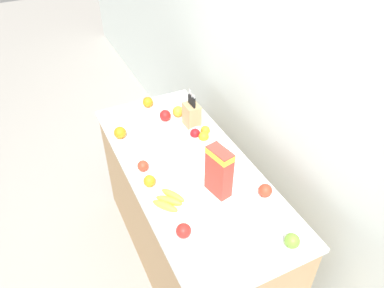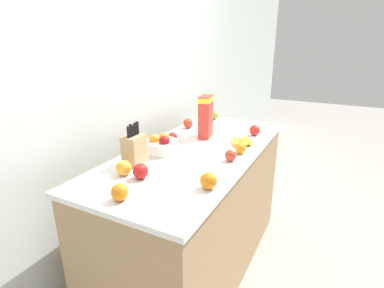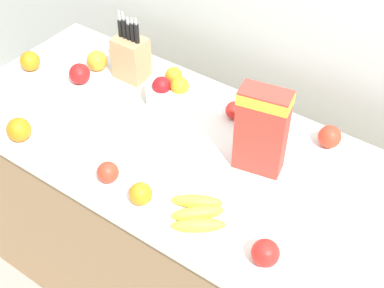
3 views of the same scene
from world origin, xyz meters
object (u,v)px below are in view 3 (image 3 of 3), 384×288
banana_bunch (198,213)px  orange_back_center (30,61)px  cereal_box (262,128)px  fruit_bowl (174,91)px  apple_rightmost (265,253)px  knife_block (131,57)px  orange_front_right (19,130)px  orange_near_bowl (141,194)px  apple_near_bananas (330,137)px  apple_middle (234,110)px  orange_front_left (97,61)px  apple_leftmost (108,172)px  apple_by_knife_block (80,74)px

banana_bunch → orange_back_center: (-0.97, 0.24, 0.02)m
cereal_box → fruit_bowl: bearing=153.5°
fruit_bowl → apple_rightmost: bearing=-34.1°
knife_block → orange_front_right: bearing=-99.2°
banana_bunch → cereal_box: bearing=83.0°
apple_rightmost → orange_near_bowl: (-0.41, -0.03, -0.00)m
apple_near_bananas → apple_middle: bearing=-170.4°
apple_middle → orange_front_left: size_ratio=0.79×
apple_near_bananas → apple_leftmost: bearing=-132.3°
knife_block → apple_middle: 0.46m
apple_rightmost → knife_block: bearing=151.8°
apple_near_bananas → orange_near_bowl: bearing=-122.6°
apple_leftmost → orange_back_center: 0.71m
banana_bunch → apple_leftmost: apple_leftmost is taller
apple_rightmost → fruit_bowl: bearing=145.9°
apple_rightmost → apple_middle: apple_rightmost is taller
knife_block → apple_by_knife_block: bearing=-134.2°
apple_by_knife_block → orange_front_left: same height
apple_rightmost → apple_leftmost: apple_rightmost is taller
apple_near_bananas → orange_back_center: size_ratio=0.99×
banana_bunch → apple_near_bananas: bearing=70.5°
orange_back_center → knife_block: bearing=28.2°
cereal_box → apple_by_knife_block: 0.80m
knife_block → orange_front_right: knife_block is taller
orange_front_left → orange_front_right: bearing=-81.9°
apple_middle → orange_front_left: (-0.60, -0.06, 0.01)m
orange_back_center → orange_near_bowl: orange_back_center is taller
fruit_bowl → orange_back_center: fruit_bowl is taller
orange_back_center → orange_near_bowl: size_ratio=1.10×
cereal_box → apple_near_bananas: 0.29m
apple_leftmost → apple_middle: (0.16, 0.49, -0.00)m
knife_block → orange_back_center: 0.41m
apple_rightmost → orange_near_bowl: bearing=-176.3°
apple_by_knife_block → orange_front_left: bearing=93.3°
apple_leftmost → apple_middle: bearing=72.0°
cereal_box → apple_near_bananas: size_ratio=3.87×
fruit_bowl → orange_front_left: (-0.37, -0.01, -0.01)m
cereal_box → orange_front_left: cereal_box is taller
apple_near_bananas → orange_front_right: bearing=-146.6°
apple_leftmost → orange_near_bowl: orange_near_bowl is taller
cereal_box → orange_front_right: cereal_box is taller
cereal_box → apple_rightmost: size_ratio=3.85×
fruit_bowl → knife_block: bearing=171.7°
apple_near_bananas → apple_middle: apple_near_bananas is taller
banana_bunch → apple_middle: apple_middle is taller
cereal_box → orange_near_bowl: (-0.21, -0.34, -0.13)m
apple_by_knife_block → orange_back_center: size_ratio=1.02×
knife_block → banana_bunch: (0.61, -0.43, -0.07)m
banana_bunch → orange_near_bowl: size_ratio=2.89×
apple_by_knife_block → apple_leftmost: bearing=-36.9°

